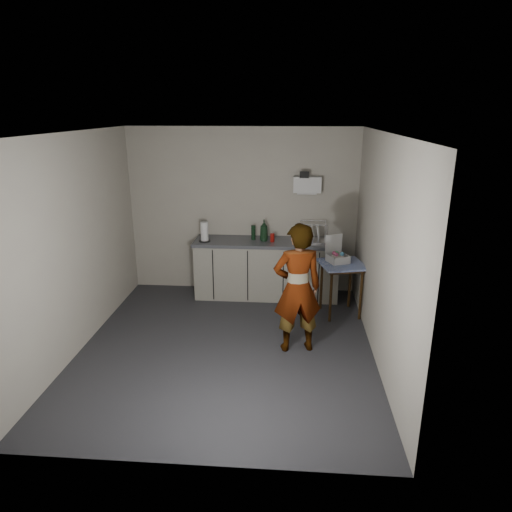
# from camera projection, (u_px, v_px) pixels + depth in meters

# --- Properties ---
(ground) EXTENTS (4.00, 4.00, 0.00)m
(ground) POSITION_uv_depth(u_px,v_px,m) (227.00, 347.00, 5.72)
(ground) COLOR #28272C
(ground) RESTS_ON ground
(wall_back) EXTENTS (3.60, 0.02, 2.60)m
(wall_back) POSITION_uv_depth(u_px,v_px,m) (243.00, 211.00, 7.21)
(wall_back) COLOR #BBB1A3
(wall_back) RESTS_ON ground
(wall_right) EXTENTS (0.02, 4.00, 2.60)m
(wall_right) POSITION_uv_depth(u_px,v_px,m) (381.00, 251.00, 5.19)
(wall_right) COLOR #BBB1A3
(wall_right) RESTS_ON ground
(wall_left) EXTENTS (0.02, 4.00, 2.60)m
(wall_left) POSITION_uv_depth(u_px,v_px,m) (76.00, 244.00, 5.45)
(wall_left) COLOR #BBB1A3
(wall_left) RESTS_ON ground
(ceiling) EXTENTS (3.60, 4.00, 0.01)m
(ceiling) POSITION_uv_depth(u_px,v_px,m) (222.00, 133.00, 4.92)
(ceiling) COLOR silver
(ceiling) RESTS_ON wall_back
(kitchen_counter) EXTENTS (2.24, 0.62, 0.91)m
(kitchen_counter) POSITION_uv_depth(u_px,v_px,m) (266.00, 270.00, 7.17)
(kitchen_counter) COLOR black
(kitchen_counter) RESTS_ON ground
(wall_shelf) EXTENTS (0.42, 0.18, 0.37)m
(wall_shelf) POSITION_uv_depth(u_px,v_px,m) (307.00, 185.00, 6.93)
(wall_shelf) COLOR white
(wall_shelf) RESTS_ON ground
(side_table) EXTENTS (0.72, 0.72, 0.77)m
(side_table) POSITION_uv_depth(u_px,v_px,m) (342.00, 270.00, 6.44)
(side_table) COLOR #3C270D
(side_table) RESTS_ON ground
(standing_man) EXTENTS (0.66, 0.51, 1.61)m
(standing_man) POSITION_uv_depth(u_px,v_px,m) (297.00, 288.00, 5.44)
(standing_man) COLOR #B2A593
(standing_man) RESTS_ON ground
(soap_bottle) EXTENTS (0.14, 0.14, 0.33)m
(soap_bottle) POSITION_uv_depth(u_px,v_px,m) (264.00, 230.00, 6.97)
(soap_bottle) COLOR black
(soap_bottle) RESTS_ON kitchen_counter
(soda_can) EXTENTS (0.07, 0.07, 0.13)m
(soda_can) POSITION_uv_depth(u_px,v_px,m) (272.00, 238.00, 6.95)
(soda_can) COLOR red
(soda_can) RESTS_ON kitchen_counter
(dark_bottle) EXTENTS (0.07, 0.07, 0.23)m
(dark_bottle) POSITION_uv_depth(u_px,v_px,m) (253.00, 232.00, 7.05)
(dark_bottle) COLOR black
(dark_bottle) RESTS_ON kitchen_counter
(paper_towel) EXTENTS (0.17, 0.17, 0.31)m
(paper_towel) POSITION_uv_depth(u_px,v_px,m) (204.00, 232.00, 6.95)
(paper_towel) COLOR black
(paper_towel) RESTS_ON kitchen_counter
(dish_rack) EXTENTS (0.43, 0.32, 0.30)m
(dish_rack) POSITION_uv_depth(u_px,v_px,m) (313.00, 237.00, 6.98)
(dish_rack) COLOR white
(dish_rack) RESTS_ON kitchen_counter
(bakery_box) EXTENTS (0.35, 0.36, 0.37)m
(bakery_box) POSITION_uv_depth(u_px,v_px,m) (337.00, 256.00, 6.46)
(bakery_box) COLOR white
(bakery_box) RESTS_ON side_table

